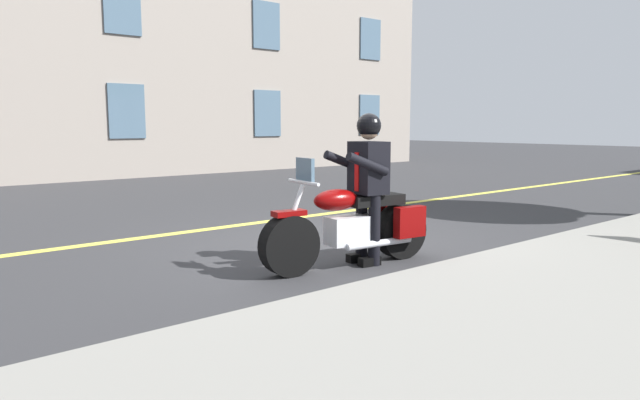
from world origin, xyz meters
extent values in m
plane|color=#333335|center=(0.00, 0.00, 0.00)|extent=(80.00, 80.00, 0.00)
cube|color=#E5DB4C|center=(0.00, -2.00, 0.01)|extent=(60.00, 0.16, 0.01)
cylinder|color=black|center=(1.28, 0.99, 0.33)|extent=(0.68, 0.28, 0.66)
cylinder|color=black|center=(-0.26, 1.18, 0.33)|extent=(0.68, 0.28, 0.66)
cube|color=silver|center=(0.48, 1.08, 0.42)|extent=(0.59, 0.35, 0.32)
ellipsoid|color=#720505|center=(0.68, 1.06, 0.78)|extent=(0.59, 0.35, 0.24)
cube|color=black|center=(0.14, 1.13, 0.74)|extent=(0.73, 0.36, 0.12)
cube|color=#720505|center=(-0.18, 1.39, 0.48)|extent=(0.41, 0.17, 0.36)
cube|color=#720505|center=(-0.24, 0.95, 0.48)|extent=(0.41, 0.17, 0.36)
cylinder|color=silver|center=(1.26, 0.99, 0.60)|extent=(0.35, 0.09, 0.76)
cylinder|color=silver|center=(1.10, 1.01, 1.00)|extent=(0.11, 0.60, 0.04)
cube|color=#720505|center=(1.28, 0.99, 0.68)|extent=(0.38, 0.20, 0.06)
cylinder|color=silver|center=(0.21, 1.28, 0.26)|extent=(0.90, 0.19, 0.08)
cube|color=slate|center=(1.08, 1.01, 1.12)|extent=(0.08, 0.32, 0.28)
cylinder|color=black|center=(0.25, 1.23, 0.42)|extent=(0.14, 0.14, 0.84)
cube|color=black|center=(0.31, 1.23, 0.05)|extent=(0.27, 0.14, 0.10)
cylinder|color=black|center=(0.22, 1.00, 0.42)|extent=(0.14, 0.14, 0.84)
cube|color=black|center=(0.28, 0.99, 0.05)|extent=(0.27, 0.14, 0.10)
cube|color=black|center=(0.24, 1.12, 1.12)|extent=(0.37, 0.44, 0.60)
cube|color=red|center=(0.39, 1.10, 1.08)|extent=(0.03, 0.07, 0.44)
cylinder|color=black|center=(0.44, 1.31, 1.18)|extent=(0.56, 0.17, 0.28)
cylinder|color=black|center=(0.39, 0.88, 1.18)|extent=(0.56, 0.17, 0.28)
sphere|color=tan|center=(0.24, 1.12, 1.55)|extent=(0.22, 0.22, 0.22)
sphere|color=black|center=(0.24, 1.12, 1.60)|extent=(0.28, 0.28, 0.28)
cube|color=slate|center=(-11.73, -10.97, 2.00)|extent=(1.10, 0.06, 1.60)
cube|color=slate|center=(-6.70, -10.97, 2.00)|extent=(1.10, 0.06, 1.60)
cube|color=slate|center=(-1.66, -10.97, 2.00)|extent=(1.10, 0.06, 1.60)
cube|color=slate|center=(-11.73, -10.97, 5.00)|extent=(1.10, 0.06, 1.60)
cube|color=slate|center=(-6.70, -10.97, 5.00)|extent=(1.10, 0.06, 1.60)
cube|color=slate|center=(-1.66, -10.97, 5.00)|extent=(1.10, 0.06, 1.60)
camera|label=1|loc=(4.84, 5.78, 1.61)|focal=32.01mm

